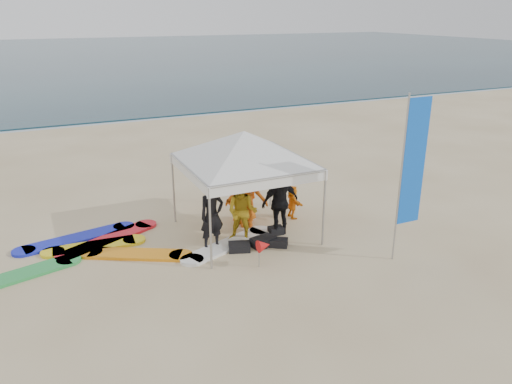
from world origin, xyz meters
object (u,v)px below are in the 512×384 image
Objects in this scene: person_orange_a at (247,195)px; canopy_tent at (244,132)px; person_yellow at (242,212)px; surfboard_spread at (116,248)px; person_seated at (293,202)px; feather_flag at (412,164)px; person_black_a at (212,216)px; person_orange_b at (244,191)px; person_black_b at (280,202)px; marker_pennant at (264,246)px.

canopy_tent is (-0.21, -0.37, 1.77)m from person_orange_a.
surfboard_spread is at bearing -161.33° from person_yellow.
person_seated is (1.36, -0.00, -0.40)m from person_orange_a.
feather_flag is at bearing 155.53° from person_orange_a.
person_black_a is at bearing -155.08° from canopy_tent.
canopy_tent is 3.89m from feather_flag.
person_seated is at bearing 13.31° from canopy_tent.
person_orange_b is at bearing 100.54° from person_yellow.
person_orange_a is 3.47m from surfboard_spread.
person_yellow is 0.95m from person_orange_a.
person_orange_a is 1.00× the size of person_orange_b.
person_seated is at bearing -0.76° from surfboard_spread.
person_orange_b is at bearing 82.52° from person_seated.
person_black_b is 0.27× the size of surfboard_spread.
person_orange_a is (1.26, 0.86, 0.02)m from person_black_a.
feather_flag is (2.00, -2.28, 1.35)m from person_black_b.
surfboard_spread is (-3.42, -0.25, -0.82)m from person_orange_b.
person_orange_b is 1.88× the size of person_seated.
canopy_tent is at bearing 135.55° from feather_flag.
person_orange_a is at bearing 60.58° from canopy_tent.
person_orange_a reaches higher than person_orange_b.
person_orange_b is 4.43m from feather_flag.
person_orange_b is (0.53, 1.13, 0.07)m from person_yellow.
person_seated is at bearing -139.47° from person_black_b.
person_seated is at bearing 48.75° from marker_pennant.
person_black_b is 0.43× the size of canopy_tent.
person_yellow reaches higher than person_seated.
person_black_b is 4.10m from surfboard_spread.
person_black_b is 1.21m from person_seated.
person_seated is (1.83, 0.82, -0.33)m from person_yellow.
canopy_tent is at bearing -7.82° from surfboard_spread.
feather_flag is at bearing -44.45° from canopy_tent.
person_black_a is at bearing -23.58° from surfboard_spread.
person_black_b is 1.01× the size of person_orange_b.
canopy_tent reaches higher than marker_pennant.
canopy_tent is at bearing 86.51° from person_orange_a.
person_black_b is (0.55, -0.80, 0.01)m from person_orange_a.
person_black_b is at bearing 150.49° from person_orange_a.
feather_flag is (3.02, -2.26, 1.44)m from person_yellow.
feather_flag is at bearing -40.11° from person_black_a.
feather_flag is 7.05m from surfboard_spread.
feather_flag reaches higher than person_seated.
person_orange_b is 1.40m from person_seated.
feather_flag reaches higher than person_yellow.
surfboard_spread is (-3.92, 0.86, -0.83)m from person_black_b.
person_orange_a is 1.82m from canopy_tent.
person_orange_b is at bearing 76.63° from marker_pennant.
feather_flag reaches higher than person_black_b.
person_orange_a reaches higher than person_yellow.
person_black_a is 2.63× the size of marker_pennant.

